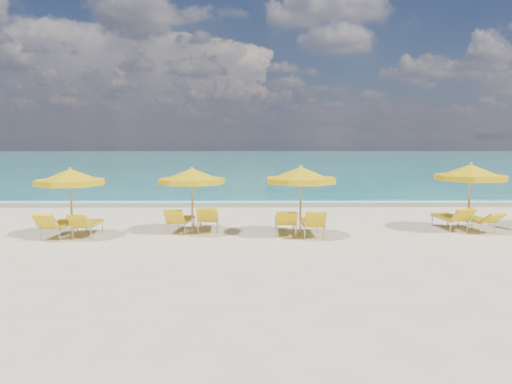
{
  "coord_description": "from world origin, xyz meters",
  "views": [
    {
      "loc": [
        -0.19,
        -15.68,
        3.11
      ],
      "look_at": [
        0.0,
        1.5,
        1.2
      ],
      "focal_mm": 35.0,
      "sensor_mm": 36.0,
      "label": 1
    }
  ],
  "objects": [
    {
      "name": "ground_plane",
      "position": [
        0.0,
        0.0,
        0.0
      ],
      "size": [
        120.0,
        120.0,
        0.0
      ],
      "primitive_type": "plane",
      "color": "beige"
    },
    {
      "name": "ocean",
      "position": [
        0.0,
        48.0,
        0.0
      ],
      "size": [
        120.0,
        80.0,
        0.3
      ],
      "primitive_type": "cube",
      "color": "#167C79",
      "rests_on": "ground"
    },
    {
      "name": "wet_sand_band",
      "position": [
        0.0,
        7.4,
        0.0
      ],
      "size": [
        120.0,
        2.6,
        0.01
      ],
      "primitive_type": "cube",
      "color": "tan",
      "rests_on": "ground"
    },
    {
      "name": "foam_line",
      "position": [
        0.0,
        8.2,
        0.0
      ],
      "size": [
        120.0,
        1.2,
        0.03
      ],
      "primitive_type": "cube",
      "color": "white",
      "rests_on": "ground"
    },
    {
      "name": "whitecap_near",
      "position": [
        -6.0,
        17.0,
        0.0
      ],
      "size": [
        14.0,
        0.36,
        0.05
      ],
      "primitive_type": "cube",
      "color": "white",
      "rests_on": "ground"
    },
    {
      "name": "whitecap_far",
      "position": [
        8.0,
        24.0,
        0.0
      ],
      "size": [
        18.0,
        0.3,
        0.05
      ],
      "primitive_type": "cube",
      "color": "white",
      "rests_on": "ground"
    },
    {
      "name": "umbrella_3",
      "position": [
        -5.7,
        -0.45,
        1.87
      ],
      "size": [
        2.46,
        2.46,
        2.19
      ],
      "rotation": [
        0.0,
        0.0,
        -0.15
      ],
      "color": "tan",
      "rests_on": "ground"
    },
    {
      "name": "umbrella_4",
      "position": [
        -2.06,
        0.15,
        1.85
      ],
      "size": [
        2.57,
        2.57,
        2.16
      ],
      "rotation": [
        0.0,
        0.0,
        0.23
      ],
      "color": "tan",
      "rests_on": "ground"
    },
    {
      "name": "umbrella_5",
      "position": [
        1.36,
        -0.42,
        1.92
      ],
      "size": [
        2.94,
        2.94,
        2.25
      ],
      "rotation": [
        0.0,
        0.0,
        -0.42
      ],
      "color": "tan",
      "rests_on": "ground"
    },
    {
      "name": "umbrella_6",
      "position": [
        6.95,
        0.37,
        1.94
      ],
      "size": [
        2.85,
        2.85,
        2.28
      ],
      "rotation": [
        0.0,
        0.0,
        -0.33
      ],
      "color": "tan",
      "rests_on": "ground"
    },
    {
      "name": "lounger_3_left",
      "position": [
        -6.17,
        -0.29,
        0.24
      ],
      "size": [
        0.79,
        1.9,
        0.91
      ],
      "rotation": [
        0.0,
        0.0,
        -0.09
      ],
      "color": "#A5A8AD",
      "rests_on": "ground"
    },
    {
      "name": "lounger_3_right",
      "position": [
        -5.34,
        -0.11,
        0.22
      ],
      "size": [
        0.63,
        1.77,
        0.84
      ],
      "rotation": [
        0.0,
        0.0,
        -0.01
      ],
      "color": "#A5A8AD",
      "rests_on": "ground"
    },
    {
      "name": "lounger_4_left",
      "position": [
        -2.49,
        0.6,
        0.23
      ],
      "size": [
        0.84,
        1.84,
        0.88
      ],
      "rotation": [
        0.0,
        0.0,
        -0.13
      ],
      "color": "#A5A8AD",
      "rests_on": "ground"
    },
    {
      "name": "lounger_4_right",
      "position": [
        -1.6,
        0.75,
        0.25
      ],
      "size": [
        0.76,
        2.01,
        0.93
      ],
      "rotation": [
        0.0,
        0.0,
        0.05
      ],
      "color": "#A5A8AD",
      "rests_on": "ground"
    },
    {
      "name": "lounger_5_left",
      "position": [
        0.93,
        0.17,
        0.25
      ],
      "size": [
        0.73,
        2.03,
        0.9
      ],
      "rotation": [
        0.0,
        0.0,
        -0.02
      ],
      "color": "#A5A8AD",
      "rests_on": "ground"
    },
    {
      "name": "lounger_5_right",
      "position": [
        1.75,
        -0.11,
        0.24
      ],
      "size": [
        0.67,
        1.89,
        0.92
      ],
      "rotation": [
        0.0,
        0.0,
        0.0
      ],
      "color": "#A5A8AD",
      "rests_on": "ground"
    },
    {
      "name": "lounger_6_left",
      "position": [
        6.54,
        0.83,
        0.24
      ],
      "size": [
        0.83,
        1.95,
        0.89
      ],
      "rotation": [
        0.0,
        0.0,
        0.11
      ],
      "color": "#A5A8AD",
      "rests_on": "ground"
    },
    {
      "name": "lounger_6_right",
      "position": [
        7.38,
        0.66,
        0.22
      ],
      "size": [
        0.93,
        1.89,
        0.75
      ],
      "rotation": [
        0.0,
        0.0,
        0.19
      ],
      "color": "#A5A8AD",
      "rests_on": "ground"
    }
  ]
}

